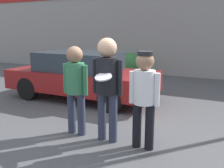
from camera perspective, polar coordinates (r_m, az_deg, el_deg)
ground_plane at (r=4.81m, az=0.11°, el=-11.72°), size 56.00×56.00×0.00m
storefront_building at (r=11.11m, az=16.29°, el=11.58°), size 24.00×0.22×3.80m
person_left at (r=4.66m, az=-8.36°, el=0.20°), size 0.52×0.35×1.67m
person_middle_with_frisbee at (r=4.28m, az=-1.10°, el=0.99°), size 0.56×0.61×1.83m
person_right at (r=4.06m, az=7.35°, el=-1.80°), size 0.52×0.35×1.63m
parked_car_near at (r=7.27m, az=-7.00°, el=2.07°), size 4.23×1.85×1.35m
shrub at (r=11.12m, az=4.38°, el=4.61°), size 0.99×0.99×0.99m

